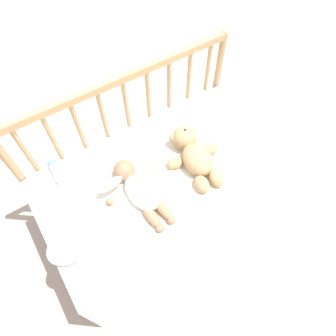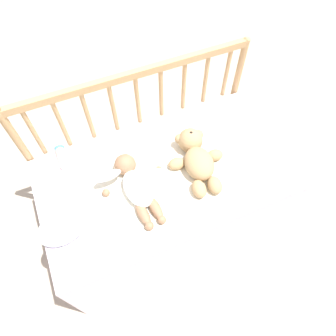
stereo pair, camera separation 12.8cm
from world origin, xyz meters
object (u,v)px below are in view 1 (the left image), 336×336
Objects in this scene: teddy_bear at (194,154)px; baby_bottle at (56,170)px; baby at (139,189)px; small_pillow at (71,245)px.

baby_bottle is (-0.60, 0.30, -0.03)m from teddy_bear.
teddy_bear is 0.67m from baby_bottle.
teddy_bear is 0.95× the size of baby.
baby is at bearing 10.36° from small_pillow.
baby_bottle is 0.72× the size of small_pillow.
baby is (-0.32, -0.02, -0.01)m from teddy_bear.
baby reaches higher than small_pillow.
baby is at bearing -49.07° from baby_bottle.
baby_bottle is 0.39m from small_pillow.
small_pillow is at bearing -173.20° from teddy_bear.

